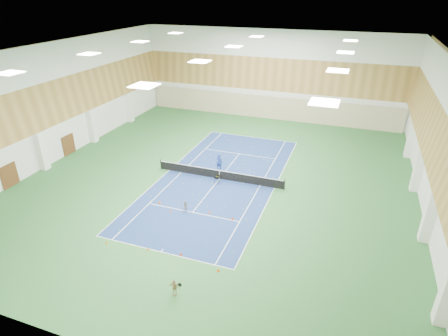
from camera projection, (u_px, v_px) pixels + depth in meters
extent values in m
plane|color=#29612E|center=(219.00, 179.00, 36.59)|extent=(40.00, 40.00, 0.00)
cube|color=navy|center=(219.00, 179.00, 36.59)|extent=(10.97, 23.77, 0.01)
cube|color=#C6B793|center=(268.00, 107.00, 52.57)|extent=(35.40, 0.16, 3.20)
cube|color=#593319|center=(9.00, 176.00, 34.81)|extent=(0.08, 1.80, 2.20)
cube|color=#593319|center=(69.00, 145.00, 41.57)|extent=(0.08, 1.80, 2.20)
imported|color=#213C98|center=(219.00, 161.00, 38.12)|extent=(0.67, 0.47, 1.75)
imported|color=gray|center=(186.00, 207.00, 31.03)|extent=(0.57, 0.49, 1.02)
imported|color=tan|center=(174.00, 287.00, 22.66)|extent=(0.70, 0.38, 1.13)
cone|color=#DE5E0B|center=(160.00, 202.00, 32.43)|extent=(0.23, 0.23, 0.25)
cone|color=#FF5B0D|center=(171.00, 211.00, 31.23)|extent=(0.18, 0.18, 0.20)
cone|color=#F8420D|center=(210.00, 212.00, 31.05)|extent=(0.21, 0.21, 0.23)
cone|color=red|center=(233.00, 218.00, 30.18)|extent=(0.22, 0.22, 0.25)
cone|color=orange|center=(107.00, 242.00, 27.37)|extent=(0.19, 0.19, 0.21)
cone|color=#DC610B|center=(148.00, 249.00, 26.70)|extent=(0.18, 0.18, 0.20)
cone|color=red|center=(181.00, 254.00, 26.20)|extent=(0.20, 0.20, 0.22)
cone|color=#EC530C|center=(218.00, 270.00, 24.71)|extent=(0.22, 0.22, 0.24)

